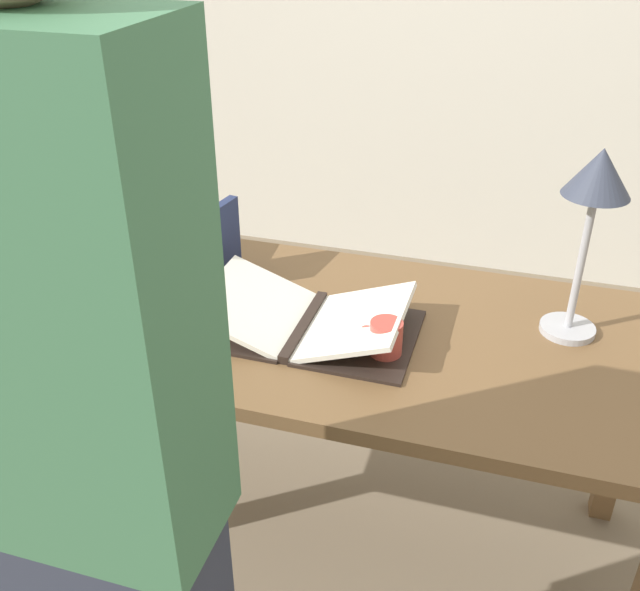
# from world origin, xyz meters

# --- Properties ---
(ground_plane) EXTENTS (12.00, 12.00, 0.00)m
(ground_plane) POSITION_xyz_m (0.00, 0.00, 0.00)
(ground_plane) COLOR #70604C
(reading_desk) EXTENTS (1.55, 0.73, 0.72)m
(reading_desk) POSITION_xyz_m (0.00, 0.00, 0.63)
(reading_desk) COLOR brown
(reading_desk) RESTS_ON ground_plane
(open_book) EXTENTS (0.52, 0.31, 0.09)m
(open_book) POSITION_xyz_m (-0.07, -0.05, 0.75)
(open_book) COLOR black
(open_book) RESTS_ON reading_desk
(book_stack_tall) EXTENTS (0.23, 0.30, 0.17)m
(book_stack_tall) POSITION_xyz_m (-0.55, 0.13, 0.81)
(book_stack_tall) COLOR slate
(book_stack_tall) RESTS_ON reading_desk
(book_standing_upright) EXTENTS (0.05, 0.17, 0.20)m
(book_standing_upright) POSITION_xyz_m (-0.36, 0.12, 0.83)
(book_standing_upright) COLOR #1E284C
(book_standing_upright) RESTS_ON reading_desk
(reading_lamp) EXTENTS (0.14, 0.14, 0.44)m
(reading_lamp) POSITION_xyz_m (0.51, 0.12, 1.07)
(reading_lamp) COLOR #ADADB2
(reading_lamp) RESTS_ON reading_desk
(coffee_mug) EXTENTS (0.10, 0.07, 0.09)m
(coffee_mug) POSITION_xyz_m (0.13, -0.10, 0.77)
(coffee_mug) COLOR #B74238
(coffee_mug) RESTS_ON reading_desk
(person_reader) EXTENTS (0.36, 0.21, 1.70)m
(person_reader) POSITION_xyz_m (-0.16, -0.75, 0.84)
(person_reader) COLOR #2D3342
(person_reader) RESTS_ON ground_plane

